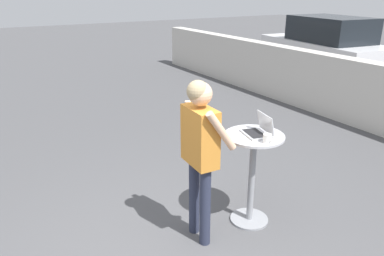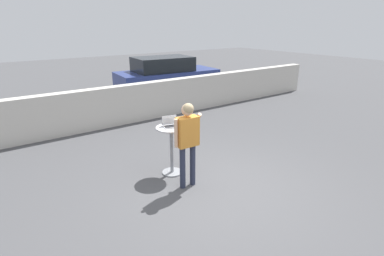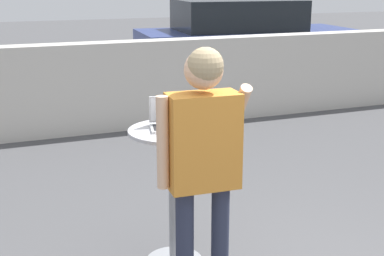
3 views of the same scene
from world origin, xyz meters
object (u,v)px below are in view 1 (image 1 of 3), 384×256
(laptop, at_px, (259,130))
(standing_person, at_px, (200,142))
(coffee_mug, at_px, (267,138))
(parked_car_further_down, at_px, (325,46))
(cafe_table, at_px, (252,168))

(laptop, relative_size, standing_person, 0.21)
(coffee_mug, distance_m, standing_person, 0.67)
(parked_car_further_down, bearing_deg, standing_person, -57.14)
(cafe_table, height_order, standing_person, standing_person)
(cafe_table, relative_size, standing_person, 0.61)
(cafe_table, xyz_separation_m, standing_person, (-0.04, -0.64, 0.42))
(coffee_mug, bearing_deg, parked_car_further_down, 126.70)
(cafe_table, height_order, coffee_mug, coffee_mug)
(laptop, relative_size, coffee_mug, 3.08)
(cafe_table, bearing_deg, parked_car_further_down, 125.54)
(laptop, height_order, coffee_mug, laptop)
(coffee_mug, height_order, parked_car_further_down, parked_car_further_down)
(laptop, distance_m, standing_person, 0.69)
(laptop, xyz_separation_m, standing_person, (-0.05, -0.68, -0.01))
(cafe_table, distance_m, parked_car_further_down, 8.13)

